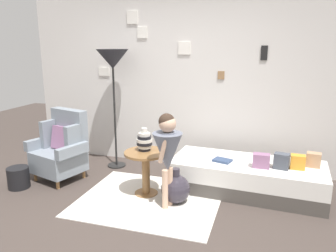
{
  "coord_description": "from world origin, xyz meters",
  "views": [
    {
      "loc": [
        1.35,
        -2.91,
        1.84
      ],
      "look_at": [
        0.15,
        0.95,
        0.85
      ],
      "focal_mm": 35.2,
      "sensor_mm": 36.0,
      "label": 1
    }
  ],
  "objects_px": {
    "demijohn_near": "(176,189)",
    "person_child": "(167,149)",
    "vase_striped": "(144,141)",
    "book_on_daybed": "(222,160)",
    "magazine_basket": "(18,178)",
    "daybed": "(246,177)",
    "armchair": "(62,148)",
    "floor_lamp": "(113,63)",
    "side_table": "(146,164)"
  },
  "relations": [
    {
      "from": "daybed",
      "to": "side_table",
      "type": "relative_size",
      "value": 3.46
    },
    {
      "from": "floor_lamp",
      "to": "book_on_daybed",
      "type": "xyz_separation_m",
      "value": [
        1.7,
        -0.42,
        -1.18
      ]
    },
    {
      "from": "daybed",
      "to": "armchair",
      "type": "bearing_deg",
      "value": -173.08
    },
    {
      "from": "vase_striped",
      "to": "demijohn_near",
      "type": "bearing_deg",
      "value": -19.78
    },
    {
      "from": "armchair",
      "to": "vase_striped",
      "type": "distance_m",
      "value": 1.31
    },
    {
      "from": "demijohn_near",
      "to": "book_on_daybed",
      "type": "bearing_deg",
      "value": 46.24
    },
    {
      "from": "book_on_daybed",
      "to": "demijohn_near",
      "type": "height_order",
      "value": "demijohn_near"
    },
    {
      "from": "side_table",
      "to": "book_on_daybed",
      "type": "height_order",
      "value": "side_table"
    },
    {
      "from": "side_table",
      "to": "demijohn_near",
      "type": "distance_m",
      "value": 0.49
    },
    {
      "from": "book_on_daybed",
      "to": "magazine_basket",
      "type": "relative_size",
      "value": 0.79
    },
    {
      "from": "person_child",
      "to": "floor_lamp",
      "type": "bearing_deg",
      "value": 137.75
    },
    {
      "from": "daybed",
      "to": "vase_striped",
      "type": "bearing_deg",
      "value": -161.71
    },
    {
      "from": "armchair",
      "to": "daybed",
      "type": "xyz_separation_m",
      "value": [
        2.52,
        0.31,
        -0.24
      ]
    },
    {
      "from": "demijohn_near",
      "to": "armchair",
      "type": "bearing_deg",
      "value": 171.31
    },
    {
      "from": "side_table",
      "to": "magazine_basket",
      "type": "bearing_deg",
      "value": -169.33
    },
    {
      "from": "side_table",
      "to": "magazine_basket",
      "type": "distance_m",
      "value": 1.73
    },
    {
      "from": "person_child",
      "to": "book_on_daybed",
      "type": "distance_m",
      "value": 0.88
    },
    {
      "from": "side_table",
      "to": "book_on_daybed",
      "type": "relative_size",
      "value": 2.56
    },
    {
      "from": "demijohn_near",
      "to": "daybed",
      "type": "bearing_deg",
      "value": 36.1
    },
    {
      "from": "armchair",
      "to": "daybed",
      "type": "relative_size",
      "value": 0.5
    },
    {
      "from": "book_on_daybed",
      "to": "magazine_basket",
      "type": "distance_m",
      "value": 2.69
    },
    {
      "from": "floor_lamp",
      "to": "demijohn_near",
      "type": "bearing_deg",
      "value": -36.92
    },
    {
      "from": "daybed",
      "to": "person_child",
      "type": "distance_m",
      "value": 1.22
    },
    {
      "from": "daybed",
      "to": "magazine_basket",
      "type": "xyz_separation_m",
      "value": [
        -2.89,
        -0.77,
        -0.06
      ]
    },
    {
      "from": "side_table",
      "to": "vase_striped",
      "type": "xyz_separation_m",
      "value": [
        -0.03,
        0.05,
        0.29
      ]
    },
    {
      "from": "armchair",
      "to": "side_table",
      "type": "height_order",
      "value": "armchair"
    },
    {
      "from": "demijohn_near",
      "to": "magazine_basket",
      "type": "relative_size",
      "value": 1.55
    },
    {
      "from": "vase_striped",
      "to": "demijohn_near",
      "type": "relative_size",
      "value": 0.67
    },
    {
      "from": "daybed",
      "to": "magazine_basket",
      "type": "height_order",
      "value": "daybed"
    },
    {
      "from": "daybed",
      "to": "person_child",
      "type": "bearing_deg",
      "value": -139.82
    },
    {
      "from": "person_child",
      "to": "magazine_basket",
      "type": "distance_m",
      "value": 2.13
    },
    {
      "from": "vase_striped",
      "to": "floor_lamp",
      "type": "relative_size",
      "value": 0.16
    },
    {
      "from": "person_child",
      "to": "book_on_daybed",
      "type": "height_order",
      "value": "person_child"
    },
    {
      "from": "armchair",
      "to": "demijohn_near",
      "type": "distance_m",
      "value": 1.78
    },
    {
      "from": "person_child",
      "to": "side_table",
      "type": "bearing_deg",
      "value": 145.01
    },
    {
      "from": "armchair",
      "to": "vase_striped",
      "type": "relative_size",
      "value": 3.36
    },
    {
      "from": "daybed",
      "to": "magazine_basket",
      "type": "relative_size",
      "value": 6.95
    },
    {
      "from": "daybed",
      "to": "demijohn_near",
      "type": "relative_size",
      "value": 4.5
    },
    {
      "from": "daybed",
      "to": "demijohn_near",
      "type": "bearing_deg",
      "value": -143.9
    },
    {
      "from": "vase_striped",
      "to": "person_child",
      "type": "bearing_deg",
      "value": -37.49
    },
    {
      "from": "armchair",
      "to": "floor_lamp",
      "type": "xyz_separation_m",
      "value": [
        0.51,
        0.66,
        1.15
      ]
    },
    {
      "from": "armchair",
      "to": "book_on_daybed",
      "type": "distance_m",
      "value": 2.23
    },
    {
      "from": "demijohn_near",
      "to": "person_child",
      "type": "bearing_deg",
      "value": -112.71
    },
    {
      "from": "vase_striped",
      "to": "floor_lamp",
      "type": "distance_m",
      "value": 1.41
    },
    {
      "from": "armchair",
      "to": "demijohn_near",
      "type": "relative_size",
      "value": 2.24
    },
    {
      "from": "side_table",
      "to": "person_child",
      "type": "distance_m",
      "value": 0.54
    },
    {
      "from": "side_table",
      "to": "person_child",
      "type": "xyz_separation_m",
      "value": [
        0.36,
        -0.25,
        0.32
      ]
    },
    {
      "from": "person_child",
      "to": "magazine_basket",
      "type": "height_order",
      "value": "person_child"
    },
    {
      "from": "vase_striped",
      "to": "magazine_basket",
      "type": "distance_m",
      "value": 1.78
    },
    {
      "from": "daybed",
      "to": "magazine_basket",
      "type": "bearing_deg",
      "value": -164.99
    }
  ]
}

